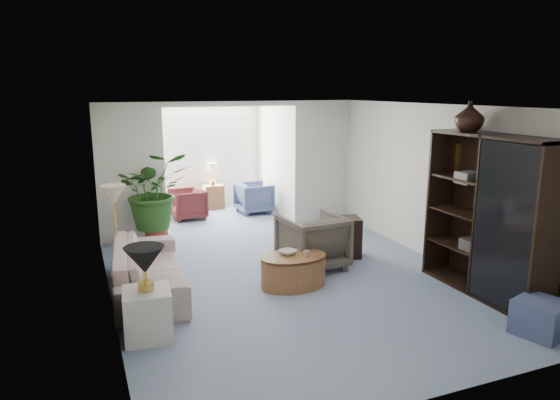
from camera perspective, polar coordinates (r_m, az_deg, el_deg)
name	(u,v)px	position (r m, az deg, el deg)	size (l,w,h in m)	color
floor	(296,283)	(7.39, 1.77, -9.29)	(6.00, 6.00, 0.00)	#8494AF
sunroom_floor	(220,217)	(11.09, -6.80, -1.95)	(2.60, 2.60, 0.00)	#8494AF
back_pier_left	(131,174)	(9.44, -16.40, 2.86)	(1.20, 0.12, 2.50)	silver
back_pier_right	(322,162)	(10.50, 4.72, 4.25)	(1.20, 0.12, 2.50)	silver
back_header	(232,104)	(9.69, -5.42, 10.68)	(2.60, 0.12, 0.10)	silver
window_pane	(205,148)	(11.87, -8.36, 5.83)	(2.20, 0.02, 1.50)	white
window_blinds	(206,148)	(11.84, -8.33, 5.81)	(2.20, 0.02, 1.50)	white
framed_picture	(447,158)	(8.17, 18.19, 4.53)	(0.04, 0.50, 0.40)	#B0A88D
sofa	(149,269)	(7.21, -14.50, -7.45)	(2.27, 0.89, 0.66)	beige
end_table	(148,314)	(5.97, -14.61, -12.28)	(0.51, 0.51, 0.56)	silver
table_lamp	(144,260)	(5.73, -14.96, -6.52)	(0.44, 0.44, 0.30)	black
floor_lamp	(113,195)	(7.62, -18.18, 0.56)	(0.36, 0.36, 0.28)	beige
coffee_table	(294,271)	(7.21, 1.53, -7.96)	(0.95, 0.95, 0.45)	#9A6438
coffee_bowl	(288,252)	(7.19, 0.85, -5.86)	(0.23, 0.23, 0.06)	silver
coffee_cup	(306,254)	(7.09, 2.98, -6.03)	(0.09, 0.09, 0.08)	beige
wingback_chair	(312,241)	(7.89, 3.65, -4.65)	(0.90, 0.93, 0.84)	#5E544A
side_table_dark	(343,237)	(8.48, 7.04, -4.15)	(0.55, 0.44, 0.66)	black
entertainment_cabinet	(489,216)	(7.28, 22.36, -1.68)	(0.52, 1.94, 2.16)	black
cabinet_urn	(470,116)	(7.46, 20.49, 8.79)	(0.39, 0.39, 0.41)	black
ottoman	(540,317)	(6.59, 27.16, -11.64)	(0.50, 0.50, 0.40)	#4A5780
plant_pot	(157,237)	(9.30, -13.65, -4.02)	(0.40, 0.40, 0.32)	brown
house_plant	(154,190)	(9.10, -13.91, 1.06)	(1.22, 1.06, 1.36)	#26501B
sunroom_chair_blue	(254,198)	(11.39, -2.91, 0.25)	(0.72, 0.74, 0.68)	#4A5780
sunroom_chair_maroon	(188,204)	(11.00, -10.30, -0.45)	(0.69, 0.71, 0.64)	#571E23
sunroom_table	(213,197)	(11.89, -7.51, 0.37)	(0.45, 0.35, 0.55)	#9A6438
shelf_clutter	(492,218)	(7.17, 22.68, -1.82)	(0.30, 1.14, 1.06)	#3B3937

